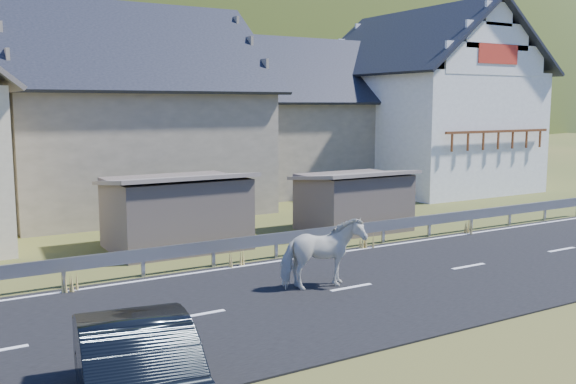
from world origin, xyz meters
TOP-DOWN VIEW (x-y plane):
  - ground at (0.00, 0.00)m, footprint 160.00×160.00m
  - road at (0.00, 0.00)m, footprint 60.00×7.00m
  - lane_markings at (0.00, 0.00)m, footprint 60.00×6.60m
  - guardrail at (-0.00, 3.68)m, footprint 28.10×0.09m
  - shed_left at (-2.00, 6.50)m, footprint 4.30×3.30m
  - shed_right at (4.50, 6.00)m, footprint 3.80×2.90m
  - house_stone_a at (-1.00, 15.00)m, footprint 10.80×9.80m
  - house_stone_b at (9.00, 17.00)m, footprint 9.80×8.80m
  - house_white at (15.00, 14.00)m, footprint 8.80×10.80m
  - horse at (-0.63, 0.32)m, footprint 1.15×2.12m
  - car at (-6.55, -4.00)m, footprint 2.26×4.65m

SIDE VIEW (x-z plane):
  - ground at x=0.00m, z-range 0.00..0.00m
  - road at x=0.00m, z-range 0.00..0.04m
  - lane_markings at x=0.00m, z-range 0.04..0.05m
  - guardrail at x=0.00m, z-range 0.19..0.94m
  - car at x=-6.55m, z-range 0.00..1.47m
  - horse at x=-0.63m, z-range 0.04..1.75m
  - shed_right at x=4.50m, z-range -0.10..2.10m
  - shed_left at x=-2.00m, z-range -0.10..2.30m
  - house_stone_b at x=9.00m, z-range 0.19..8.29m
  - house_stone_a at x=-1.00m, z-range 0.18..9.08m
  - house_white at x=15.00m, z-range 0.21..9.91m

